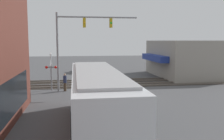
{
  "coord_description": "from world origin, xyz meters",
  "views": [
    {
      "loc": [
        -20.9,
        3.96,
        4.93
      ],
      "look_at": [
        4.09,
        0.15,
        1.95
      ],
      "focal_mm": 40.0,
      "sensor_mm": 36.0,
      "label": 1
    }
  ],
  "objects_px": {
    "parked_car_black": "(104,74)",
    "parked_car_silver": "(82,68)",
    "city_bus": "(97,98)",
    "crossing_signal": "(51,67)",
    "pedestrian_at_crossing": "(65,82)"
  },
  "relations": [
    {
      "from": "city_bus",
      "to": "crossing_signal",
      "type": "relative_size",
      "value": 3.12
    },
    {
      "from": "parked_car_black",
      "to": "parked_car_silver",
      "type": "xyz_separation_m",
      "value": [
        7.25,
        2.6,
        0.05
      ]
    },
    {
      "from": "crossing_signal",
      "to": "parked_car_black",
      "type": "relative_size",
      "value": 0.82
    },
    {
      "from": "parked_car_silver",
      "to": "parked_car_black",
      "type": "bearing_deg",
      "value": -160.28
    },
    {
      "from": "crossing_signal",
      "to": "parked_car_black",
      "type": "bearing_deg",
      "value": -42.56
    },
    {
      "from": "pedestrian_at_crossing",
      "to": "parked_car_silver",
      "type": "bearing_deg",
      "value": -8.12
    },
    {
      "from": "city_bus",
      "to": "parked_car_black",
      "type": "xyz_separation_m",
      "value": [
        18.96,
        -2.6,
        -1.22
      ]
    },
    {
      "from": "crossing_signal",
      "to": "parked_car_silver",
      "type": "distance_m",
      "value": 14.35
    },
    {
      "from": "parked_car_black",
      "to": "parked_car_silver",
      "type": "relative_size",
      "value": 0.95
    },
    {
      "from": "city_bus",
      "to": "pedestrian_at_crossing",
      "type": "xyz_separation_m",
      "value": [
        11.55,
        2.09,
        -0.98
      ]
    },
    {
      "from": "parked_car_black",
      "to": "pedestrian_at_crossing",
      "type": "relative_size",
      "value": 2.68
    },
    {
      "from": "parked_car_silver",
      "to": "crossing_signal",
      "type": "bearing_deg",
      "value": 166.01
    },
    {
      "from": "city_bus",
      "to": "pedestrian_at_crossing",
      "type": "relative_size",
      "value": 6.85
    },
    {
      "from": "city_bus",
      "to": "parked_car_silver",
      "type": "height_order",
      "value": "city_bus"
    },
    {
      "from": "city_bus",
      "to": "parked_car_black",
      "type": "relative_size",
      "value": 2.55
    }
  ]
}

